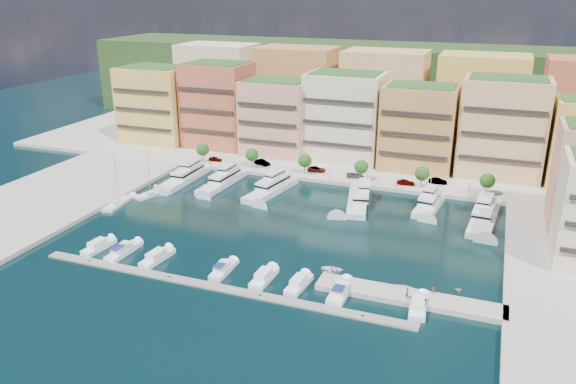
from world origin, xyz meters
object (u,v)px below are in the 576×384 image
Objects in this scene: cruiser_1 at (123,251)px; car_1 at (262,162)px; tree_1 at (252,155)px; tree_2 at (305,161)px; lamppost_0 at (211,156)px; sailboat_2 at (150,195)px; person_1 at (433,288)px; tree_3 at (361,167)px; car_0 at (215,159)px; cruiser_2 at (157,258)px; cruiser_9 at (418,307)px; tree_0 at (203,149)px; yacht_5 at (429,203)px; cruiser_0 at (99,247)px; tree_5 at (487,181)px; tender_0 at (332,269)px; yacht_1 at (223,181)px; lamppost_3 at (397,177)px; cruiser_7 at (340,292)px; yacht_2 at (273,187)px; person_0 at (407,293)px; lamppost_4 at (470,185)px; tender_2 at (405,288)px; car_2 at (317,169)px; tree_4 at (422,174)px; car_3 at (355,175)px; lamppost_1 at (268,162)px; yacht_4 at (358,199)px; cruiser_5 at (264,278)px; car_5 at (438,181)px; cruiser_4 at (223,270)px; car_4 at (406,182)px; tender_3 at (458,289)px; sailboat_1 at (118,204)px; lamppost_2 at (330,169)px.

cruiser_1 is 61.24m from car_1.
tree_1 is 16.00m from tree_2.
sailboat_2 reaches higher than lamppost_0.
car_1 is at bearing -48.45° from person_1.
tree_3 is 45.01m from car_0.
lamppost_0 is 58.65m from cruiser_2.
person_1 reaches higher than cruiser_9.
tree_0 and tree_3 have the same top height.
yacht_5 is 75.71m from cruiser_0.
tree_5 is 56.39m from tender_0.
tree_1 is at bearing 80.39° from yacht_1.
tender_0 is at bearing -93.63° from lamppost_3.
lamppost_0 is at bearing 134.43° from cruiser_7.
person_0 is at bearing -45.57° from yacht_2.
lamppost_0 is 26.94m from yacht_2.
tender_2 is at bearing -98.16° from lamppost_4.
car_2 is (16.73, -0.07, -0.11)m from car_1.
lamppost_3 reaches higher than cruiser_1.
tree_4 reaches higher than cruiser_7.
lamppost_1 is at bearing 87.03° from car_3.
tree_2 is 59.13m from cruiser_2.
tree_1 is 0.26× the size of yacht_4.
car_1 is at bearing 174.81° from lamppost_4.
cruiser_2 is (-26.22, -58.09, -4.20)m from tree_3.
yacht_2 reaches higher than car_0.
tree_5 is 0.72× the size of cruiser_5.
cruiser_4 is at bearing 145.02° from car_5.
lamppost_4 is at bearing -105.48° from car_4.
lamppost_0 is at bearing 180.00° from lamppost_1.
yacht_1 is 67.36m from tender_2.
tree_3 is at bearing 35.28° from yacht_2.
car_0 is 14.73m from car_1.
tree_5 reaches higher than cruiser_4.
lamppost_1 is at bearing 109.64° from car_2.
person_0 is at bearing 124.57° from tender_3.
cruiser_9 is (35.87, 0.02, -0.02)m from cruiser_4.
cruiser_7 is 0.62× the size of sailboat_1.
yacht_5 is 3.78× the size of tender_0.
cruiser_9 is (67.95, -55.78, -3.28)m from lamppost_0.
tree_4 is 0.26× the size of yacht_2.
lamppost_1 reaches higher than cruiser_1.
tree_2 reaches higher than lamppost_0.
car_0 is at bearing 178.31° from tree_4.
tree_0 is 19.76m from yacht_1.
car_4 is at bearing 8.10° from lamppost_2.
car_3 reaches higher than cruiser_9.
yacht_1 is at bearing -99.61° from tree_1.
car_4 is at bearing -17.04° from tender_0.
tender_0 is 0.94× the size of car_4.
yacht_1 is 49.65m from cruiser_4.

